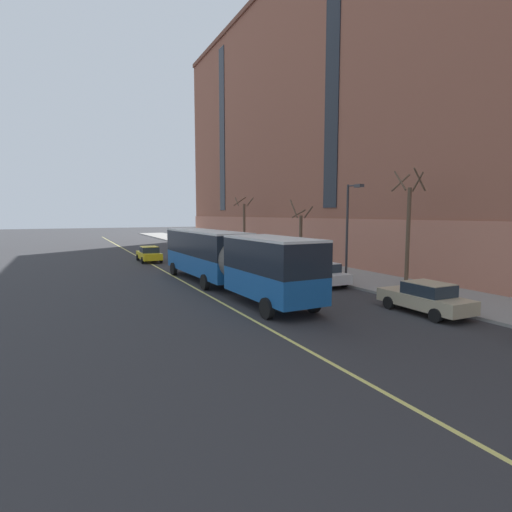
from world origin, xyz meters
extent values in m
plane|color=#303033|center=(0.00, 0.00, 0.00)|extent=(260.00, 260.00, 0.00)
cube|color=gray|center=(9.47, 3.00, 0.07)|extent=(5.78, 160.00, 0.15)
cube|color=#B67058|center=(12.28, 0.00, 2.20)|extent=(0.14, 110.00, 4.40)
cube|color=#1E232B|center=(12.30, 13.75, 17.46)|extent=(0.10, 2.00, 24.13)
cube|color=#1E232B|center=(12.30, 41.25, 17.46)|extent=(0.10, 2.00, 24.13)
cube|color=#19569E|center=(-1.11, 10.25, 1.27)|extent=(2.96, 10.67, 1.31)
cube|color=black|center=(-1.11, 10.25, 2.73)|extent=(2.97, 10.68, 1.60)
cube|color=silver|center=(-1.11, 10.25, 3.59)|extent=(2.99, 10.68, 0.12)
cube|color=#19232D|center=(-1.30, 15.57, 2.57)|extent=(2.39, 0.16, 1.20)
cube|color=orange|center=(-1.30, 15.58, 3.35)|extent=(1.82, 0.12, 0.28)
cube|color=black|center=(-1.30, 15.59, 0.72)|extent=(2.55, 0.21, 0.24)
cube|color=white|center=(-2.21, 15.56, 0.97)|extent=(0.28, 0.07, 0.18)
cube|color=white|center=(-0.39, 15.63, 0.97)|extent=(0.28, 0.07, 0.18)
cylinder|color=#595651|center=(-0.91, 4.46, 2.08)|extent=(2.50, 1.08, 2.47)
cube|color=#19569E|center=(-0.79, 0.78, 1.27)|extent=(2.81, 6.45, 1.31)
cube|color=black|center=(-0.79, 0.78, 2.73)|extent=(2.83, 6.45, 1.60)
cube|color=silver|center=(-0.79, 0.78, 3.59)|extent=(2.84, 6.45, 0.12)
cylinder|color=black|center=(-2.54, 13.91, 0.50)|extent=(0.33, 1.01, 1.00)
cylinder|color=black|center=(0.06, 14.00, 0.50)|extent=(0.33, 1.01, 1.00)
cylinder|color=black|center=(-2.30, 7.03, 0.50)|extent=(0.33, 1.01, 1.00)
cylinder|color=black|center=(0.29, 7.12, 0.50)|extent=(0.33, 1.01, 1.00)
cylinder|color=black|center=(-2.03, -1.01, 0.50)|extent=(0.33, 1.01, 1.00)
cylinder|color=black|center=(0.57, -0.93, 0.50)|extent=(0.33, 1.01, 1.00)
cube|color=#BCAD89|center=(5.34, -3.43, 0.64)|extent=(1.84, 4.65, 0.64)
cube|color=#232D38|center=(5.34, -3.66, 1.24)|extent=(1.59, 2.10, 0.56)
cube|color=#BCAD89|center=(5.34, -3.66, 1.54)|extent=(1.56, 2.01, 0.04)
cylinder|color=black|center=(4.49, -1.98, 0.32)|extent=(0.23, 0.64, 0.64)
cylinder|color=black|center=(6.23, -2.01, 0.32)|extent=(0.23, 0.64, 0.64)
cylinder|color=black|center=(4.45, -4.86, 0.32)|extent=(0.23, 0.64, 0.64)
cylinder|color=black|center=(6.20, -4.88, 0.32)|extent=(0.23, 0.64, 0.64)
cube|color=#B7B7BC|center=(5.34, 11.83, 0.64)|extent=(1.91, 4.83, 0.64)
cube|color=#232D38|center=(5.34, 11.59, 1.24)|extent=(1.64, 2.19, 0.56)
cube|color=#B7B7BC|center=(5.34, 11.59, 1.54)|extent=(1.60, 2.09, 0.04)
cylinder|color=black|center=(4.42, 13.30, 0.32)|extent=(0.23, 0.64, 0.64)
cylinder|color=black|center=(6.20, 13.33, 0.32)|extent=(0.23, 0.64, 0.64)
cylinder|color=black|center=(4.48, 10.33, 0.32)|extent=(0.23, 0.64, 0.64)
cylinder|color=black|center=(6.26, 10.36, 0.32)|extent=(0.23, 0.64, 0.64)
cube|color=navy|center=(5.52, 30.61, 0.64)|extent=(1.94, 4.82, 0.64)
cube|color=#232D38|center=(5.53, 30.37, 1.24)|extent=(1.67, 2.19, 0.56)
cube|color=navy|center=(5.53, 30.37, 1.54)|extent=(1.63, 2.09, 0.04)
cylinder|color=black|center=(4.59, 32.08, 0.32)|extent=(0.23, 0.64, 0.64)
cylinder|color=black|center=(6.40, 32.11, 0.32)|extent=(0.23, 0.64, 0.64)
cylinder|color=black|center=(4.65, 29.11, 0.32)|extent=(0.23, 0.64, 0.64)
cylinder|color=black|center=(6.46, 29.14, 0.32)|extent=(0.23, 0.64, 0.64)
cube|color=silver|center=(5.33, 23.12, 0.64)|extent=(1.82, 4.28, 0.64)
cube|color=#232D38|center=(5.33, 22.90, 1.24)|extent=(1.58, 1.94, 0.56)
cube|color=silver|center=(5.33, 22.90, 1.54)|extent=(1.54, 1.85, 0.04)
cylinder|color=black|center=(4.44, 24.42, 0.32)|extent=(0.23, 0.64, 0.64)
cylinder|color=black|center=(6.17, 24.45, 0.32)|extent=(0.23, 0.64, 0.64)
cylinder|color=black|center=(4.48, 21.78, 0.32)|extent=(0.23, 0.64, 0.64)
cylinder|color=black|center=(6.21, 21.81, 0.32)|extent=(0.23, 0.64, 0.64)
cube|color=silver|center=(5.45, 5.27, 0.64)|extent=(1.73, 4.51, 0.64)
cube|color=#232D38|center=(5.45, 5.04, 1.24)|extent=(1.52, 2.03, 0.56)
cube|color=silver|center=(5.45, 5.04, 1.54)|extent=(1.48, 1.94, 0.04)
cylinder|color=black|center=(4.60, 6.66, 0.32)|extent=(0.22, 0.64, 0.64)
cylinder|color=black|center=(6.29, 6.66, 0.32)|extent=(0.22, 0.64, 0.64)
cylinder|color=black|center=(4.61, 3.87, 0.32)|extent=(0.22, 0.64, 0.64)
cylinder|color=black|center=(6.29, 3.87, 0.32)|extent=(0.22, 0.64, 0.64)
cube|color=yellow|center=(-2.48, 24.01, 0.64)|extent=(1.89, 4.75, 0.64)
cube|color=#232D38|center=(-2.48, 23.78, 1.24)|extent=(1.63, 2.15, 0.56)
cube|color=yellow|center=(-2.48, 23.78, 1.54)|extent=(1.60, 2.05, 0.04)
cylinder|color=black|center=(-3.35, 25.49, 0.32)|extent=(0.23, 0.64, 0.64)
cylinder|color=black|center=(-1.56, 25.47, 0.32)|extent=(0.23, 0.64, 0.64)
cylinder|color=black|center=(-3.39, 22.56, 0.32)|extent=(0.23, 0.64, 0.64)
cylinder|color=black|center=(-1.60, 22.54, 0.32)|extent=(0.23, 0.64, 0.64)
cylinder|color=brown|center=(9.40, 1.53, 3.31)|extent=(0.24, 0.24, 6.33)
cylinder|color=brown|center=(9.91, 1.40, 6.83)|extent=(0.40, 1.13, 1.17)
cylinder|color=brown|center=(9.38, 2.29, 6.82)|extent=(1.58, 0.14, 1.18)
cylinder|color=brown|center=(8.74, 1.72, 6.90)|extent=(0.50, 1.41, 1.32)
cylinder|color=brown|center=(9.51, 0.90, 6.93)|extent=(1.36, 0.35, 1.37)
cylinder|color=brown|center=(9.40, 14.14, 2.42)|extent=(0.29, 0.29, 4.54)
cylinder|color=brown|center=(10.14, 14.06, 4.97)|extent=(0.30, 1.58, 1.08)
cylinder|color=brown|center=(9.54, 14.76, 4.84)|extent=(1.33, 0.42, 0.82)
cylinder|color=brown|center=(8.67, 14.21, 5.30)|extent=(0.27, 1.57, 1.71)
cylinder|color=brown|center=(9.40, 26.76, 3.08)|extent=(0.28, 0.28, 5.86)
cylinder|color=brown|center=(10.20, 26.81, 6.27)|extent=(0.23, 1.68, 1.02)
cylinder|color=brown|center=(9.22, 27.63, 6.34)|extent=(1.84, 0.50, 1.15)
cylinder|color=brown|center=(8.52, 26.94, 6.29)|extent=(0.51, 1.84, 1.07)
cylinder|color=#2D2D30|center=(7.18, 4.80, 3.47)|extent=(0.16, 0.16, 6.65)
cylinder|color=#2D2D30|center=(7.18, 4.25, 6.70)|extent=(0.10, 1.10, 0.10)
cube|color=#3D3D3F|center=(7.18, 3.70, 6.65)|extent=(0.36, 0.60, 0.20)
cube|color=#E0D66B|center=(-2.69, 3.00, 0.00)|extent=(0.16, 140.00, 0.01)
camera|label=1|loc=(-10.38, -16.96, 4.83)|focal=28.00mm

